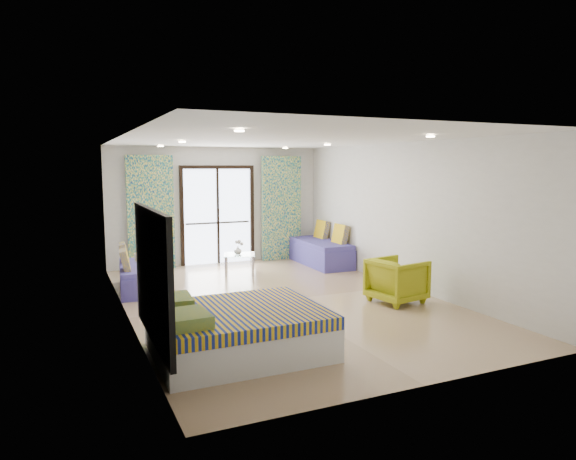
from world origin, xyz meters
name	(u,v)px	position (x,y,z in m)	size (l,w,h in m)	color
floor	(281,300)	(0.00, 0.00, 0.00)	(5.00, 7.50, 0.01)	#9B7D5D
ceiling	(281,139)	(0.00, 0.00, 2.70)	(5.00, 7.50, 0.01)	silver
wall_back	(217,206)	(0.00, 3.75, 1.35)	(5.00, 0.01, 2.70)	silver
wall_front	(430,257)	(0.00, -3.75, 1.35)	(5.00, 0.01, 2.70)	silver
wall_left	(125,229)	(-2.50, 0.00, 1.35)	(0.01, 7.50, 2.70)	silver
wall_right	(404,215)	(2.50, 0.00, 1.35)	(0.01, 7.50, 2.70)	silver
balcony_door	(218,210)	(0.00, 3.72, 1.26)	(1.76, 0.08, 2.28)	black
balcony_rail	(218,223)	(0.00, 3.73, 0.95)	(1.52, 0.03, 0.04)	#595451
curtain_left	(151,213)	(-1.55, 3.57, 1.25)	(1.00, 0.10, 2.50)	beige
curtain_right	(281,208)	(1.55, 3.57, 1.25)	(1.00, 0.10, 2.50)	beige
downlight_a	(239,131)	(-1.40, -2.00, 2.67)	(0.12, 0.12, 0.02)	#FFE0B2
downlight_b	(430,136)	(1.40, -2.00, 2.67)	(0.12, 0.12, 0.02)	#FFE0B2
downlight_c	(182,142)	(-1.40, 1.00, 2.67)	(0.12, 0.12, 0.02)	#FFE0B2
downlight_d	(327,145)	(1.40, 1.00, 2.67)	(0.12, 0.12, 0.02)	#FFE0B2
downlight_e	(161,146)	(-1.40, 3.00, 2.67)	(0.12, 0.12, 0.02)	#FFE0B2
downlight_f	(285,148)	(1.40, 3.00, 2.67)	(0.12, 0.12, 0.02)	#FFE0B2
headboard	(152,275)	(-2.46, -2.06, 1.05)	(0.06, 2.10, 1.50)	black
switch_plate	(136,257)	(-2.47, -0.81, 1.05)	(0.02, 0.10, 0.10)	silver
bed	(237,330)	(-1.48, -2.06, 0.29)	(2.00, 1.63, 0.69)	silver
daybed_left	(138,276)	(-2.12, 1.73, 0.26)	(0.82, 1.74, 0.83)	#433C8F
daybed_right	(321,251)	(2.12, 2.59, 0.30)	(0.81, 1.99, 0.97)	#433C8F
coffee_table	(239,256)	(0.05, 2.34, 0.38)	(0.81, 0.81, 0.74)	silver
vase	(238,250)	(0.02, 2.34, 0.50)	(0.16, 0.17, 0.16)	white
armchair	(397,278)	(1.72, -0.89, 0.41)	(0.79, 0.74, 0.81)	#A5AA15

